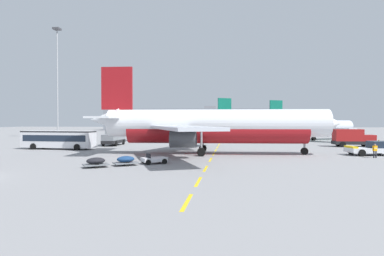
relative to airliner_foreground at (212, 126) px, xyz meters
name	(u,v)px	position (x,y,z in m)	size (l,w,h in m)	color
ground	(338,146)	(22.18, 18.12, -3.95)	(400.00, 400.00, 0.00)	gray
apron_paint_markings	(218,146)	(0.18, 14.94, -3.95)	(8.00, 94.24, 0.01)	yellow
airliner_foreground	(212,126)	(0.00, 0.00, 0.00)	(34.79, 34.58, 12.20)	white
pushback_tug	(372,149)	(21.39, 1.17, -3.05)	(6.30, 3.77, 2.08)	silver
airliner_mid_left	(311,127)	(22.03, 37.57, -0.89)	(25.61, 24.19, 9.46)	silver
airliner_far_center	(183,126)	(-9.29, 33.88, -0.53)	(28.43, 26.79, 10.56)	silver
apron_shuttle_bus	(58,138)	(-25.43, 5.01, -2.20)	(12.16, 3.53, 3.00)	silver
fuel_service_truck	(352,138)	(24.05, 16.23, -2.30)	(7.08, 2.88, 3.14)	black
ground_power_truck	(114,137)	(-19.64, 14.73, -2.30)	(2.81, 7.05, 3.14)	black
baggage_train	(126,160)	(-8.12, -12.64, -3.42)	(7.92, 6.06, 1.14)	silver
ground_crew_worker	(375,150)	(20.33, -2.15, -2.95)	(0.67, 0.43, 1.75)	#232328
apron_light_mast_near	(57,71)	(-43.86, 37.41, 14.06)	(1.80, 1.80, 29.56)	slate
terminal_satellite	(187,120)	(-20.79, 124.75, 1.51)	(82.40, 24.11, 12.49)	gray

